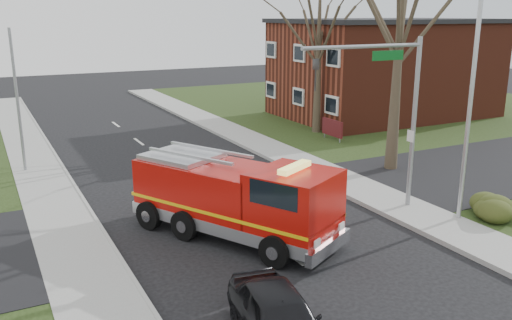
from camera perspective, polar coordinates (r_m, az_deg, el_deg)
name	(u,v)px	position (r m, az deg, el deg)	size (l,w,h in m)	color
ground	(288,253)	(18.09, 3.38, -9.79)	(120.00, 120.00, 0.00)	black
sidewalk_right	(429,220)	(21.66, 17.73, -5.99)	(2.40, 80.00, 0.15)	gray
sidewalk_left	(96,295)	(16.12, -16.52, -13.45)	(2.40, 80.00, 0.15)	gray
brick_building	(385,68)	(42.39, 13.39, 9.41)	(15.40, 10.40, 7.25)	maroon
health_center_sign	(332,128)	(33.32, 8.04, 3.35)	(0.12, 2.00, 1.40)	#4F1216
hedge_corner	(503,203)	(22.90, 24.60, -4.18)	(2.80, 2.00, 0.90)	#2B3613
bare_tree_near	(401,18)	(26.91, 14.98, 14.23)	(6.00, 6.00, 12.00)	#3E3224
bare_tree_far	(319,32)	(34.98, 6.66, 13.22)	(5.25, 5.25, 10.50)	#3E3224
traffic_signal_mast	(390,95)	(20.91, 13.92, 6.71)	(5.29, 0.18, 6.80)	gray
streetlight_pole	(469,102)	(20.88, 21.53, 5.65)	(1.48, 0.16, 8.40)	#B7BABF
utility_pole_far	(18,103)	(28.41, -23.80, 5.54)	(0.14, 0.14, 7.00)	gray
fire_engine	(236,200)	(18.88, -2.13, -4.22)	(5.72, 7.78, 3.01)	#AB0D07
parked_car_maroon	(279,319)	(13.21, 2.48, -16.41)	(1.69, 4.20, 1.43)	black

